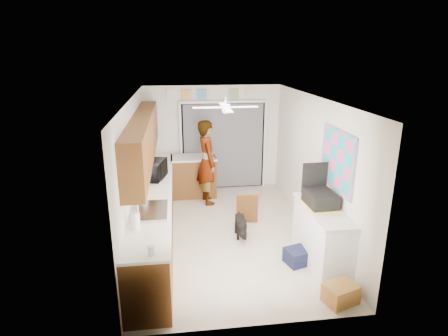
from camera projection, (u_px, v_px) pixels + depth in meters
name	position (u px, v px, depth m)	size (l,w,h in m)	color
floor	(227.00, 233.00, 7.00)	(5.00, 5.00, 0.00)	#BEB199
ceiling	(227.00, 98.00, 6.25)	(5.00, 5.00, 0.00)	white
wall_back	(213.00, 138.00, 8.99)	(3.20, 3.20, 0.00)	white
wall_front	(256.00, 235.00, 4.26)	(3.20, 3.20, 0.00)	white
wall_left	(135.00, 173.00, 6.43)	(5.00, 5.00, 0.00)	white
wall_right	(314.00, 166.00, 6.82)	(5.00, 5.00, 0.00)	white
left_base_cabinets	(155.00, 215.00, 6.71)	(0.60, 4.80, 0.90)	brown
left_countertop	(154.00, 190.00, 6.57)	(0.62, 4.80, 0.04)	white
upper_cabinets	(143.00, 139.00, 6.48)	(0.32, 4.00, 0.80)	brown
sink_basin	(151.00, 211.00, 5.61)	(0.50, 0.76, 0.06)	silver
faucet	(137.00, 206.00, 5.56)	(0.03, 0.03, 0.22)	silver
peninsula_base	(194.00, 177.00, 8.70)	(1.00, 0.60, 0.90)	brown
peninsula_top	(193.00, 158.00, 8.56)	(1.04, 0.64, 0.04)	white
back_opening_recess	(223.00, 146.00, 9.06)	(2.00, 0.06, 2.10)	black
curtain_panel	(224.00, 147.00, 9.02)	(1.90, 0.03, 2.05)	slate
door_trim_left	(181.00, 148.00, 8.90)	(0.06, 0.04, 2.10)	white
door_trim_right	(265.00, 145.00, 9.15)	(0.06, 0.04, 2.10)	white
door_trim_head	(223.00, 102.00, 8.71)	(2.10, 0.04, 0.06)	white
header_frame_0	(187.00, 94.00, 8.58)	(0.22, 0.02, 0.22)	#F8AC52
header_frame_1	(202.00, 94.00, 8.62)	(0.22, 0.02, 0.22)	#4FA2D4
header_frame_3	(234.00, 94.00, 8.71)	(0.22, 0.02, 0.22)	#7FB869
header_frame_4	(251.00, 94.00, 8.76)	(0.22, 0.02, 0.22)	silver
route66_sign	(171.00, 95.00, 8.53)	(0.22, 0.02, 0.26)	silver
right_counter_base	(322.00, 237.00, 5.90)	(0.50, 1.40, 0.90)	white
right_counter_top	(323.00, 210.00, 5.75)	(0.54, 1.44, 0.04)	white
abstract_painting	(337.00, 160.00, 5.75)	(0.03, 1.15, 0.95)	#EA569A
ceiling_fan	(225.00, 107.00, 6.50)	(1.14, 1.14, 0.24)	white
microwave	(153.00, 170.00, 7.05)	(0.62, 0.42, 0.34)	black
soap_bottle	(144.00, 188.00, 6.17)	(0.12, 0.12, 0.32)	silver
jar_b	(151.00, 250.00, 4.43)	(0.08, 0.08, 0.12)	silver
paper_towel_roll	(136.00, 221.00, 5.06)	(0.11, 0.11, 0.24)	white
suitcase	(320.00, 199.00, 5.82)	(0.41, 0.55, 0.23)	black
suitcase_rim	(320.00, 205.00, 5.85)	(0.44, 0.58, 0.02)	yellow
suitcase_lid	(315.00, 178.00, 6.02)	(0.42, 0.03, 0.50)	black
cardboard_box	(341.00, 294.00, 5.03)	(0.43, 0.32, 0.27)	gold
navy_crate	(299.00, 256.00, 5.98)	(0.40, 0.34, 0.25)	#141833
cabinet_door_panel	(247.00, 209.00, 7.29)	(0.42, 0.03, 0.63)	brown
man	(207.00, 162.00, 8.16)	(0.68, 0.45, 1.87)	white
dog	(241.00, 226.00, 6.82)	(0.23, 0.53, 0.42)	black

